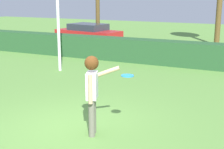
{
  "coord_description": "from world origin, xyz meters",
  "views": [
    {
      "loc": [
        3.87,
        -5.97,
        3.02
      ],
      "look_at": [
        0.58,
        0.95,
        1.15
      ],
      "focal_mm": 52.64,
      "sensor_mm": 36.0,
      "label": 1
    }
  ],
  "objects": [
    {
      "name": "parked_car_red",
      "position": [
        -6.35,
        11.99,
        0.69
      ],
      "size": [
        4.44,
        2.42,
        1.25
      ],
      "color": "#B21E1E",
      "rests_on": "ground"
    },
    {
      "name": "hedge_row",
      "position": [
        0.0,
        7.95,
        0.53
      ],
      "size": [
        23.28,
        0.9,
        1.05
      ],
      "primitive_type": "cube",
      "color": "#254E29",
      "rests_on": "ground"
    },
    {
      "name": "person",
      "position": [
        0.59,
        -0.05,
        1.1
      ],
      "size": [
        0.65,
        0.73,
        1.77
      ],
      "color": "#676558",
      "rests_on": "ground"
    },
    {
      "name": "frisbee",
      "position": [
        1.31,
        0.15,
        1.38
      ],
      "size": [
        0.26,
        0.26,
        0.03
      ],
      "color": "#268CE5"
    },
    {
      "name": "ground_plane",
      "position": [
        0.0,
        0.0,
        0.0
      ],
      "size": [
        60.0,
        60.0,
        0.0
      ],
      "primitive_type": "plane",
      "color": "#5D8E3F"
    }
  ]
}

